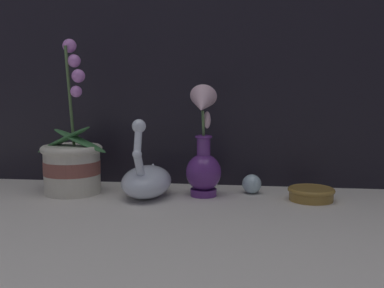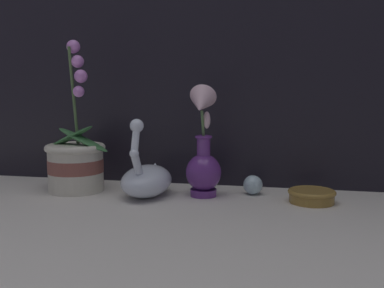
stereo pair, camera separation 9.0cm
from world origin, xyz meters
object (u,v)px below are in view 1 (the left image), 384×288
object	(u,v)px
blue_vase	(203,156)
orchid_potted_plant	(72,162)
amber_dish	(311,193)
glass_sphere	(252,184)
swan_figurine	(147,179)

from	to	relation	value
blue_vase	orchid_potted_plant	bearing A→B (deg)	-179.26
blue_vase	amber_dish	distance (m)	0.29
blue_vase	glass_sphere	distance (m)	0.16
orchid_potted_plant	amber_dish	world-z (taller)	orchid_potted_plant
orchid_potted_plant	swan_figurine	xyz separation A→B (m)	(0.21, -0.02, -0.04)
orchid_potted_plant	swan_figurine	size ratio (longest dim) A/B	1.90
blue_vase	amber_dish	xyz separation A→B (m)	(0.27, -0.00, -0.09)
swan_figurine	amber_dish	xyz separation A→B (m)	(0.42, 0.02, -0.03)
orchid_potted_plant	swan_figurine	distance (m)	0.21
glass_sphere	amber_dish	size ratio (longest dim) A/B	0.44
orchid_potted_plant	blue_vase	distance (m)	0.35
orchid_potted_plant	glass_sphere	size ratio (longest dim) A/B	7.89
blue_vase	amber_dish	world-z (taller)	blue_vase
swan_figurine	blue_vase	size ratio (longest dim) A/B	0.74
glass_sphere	amber_dish	distance (m)	0.16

